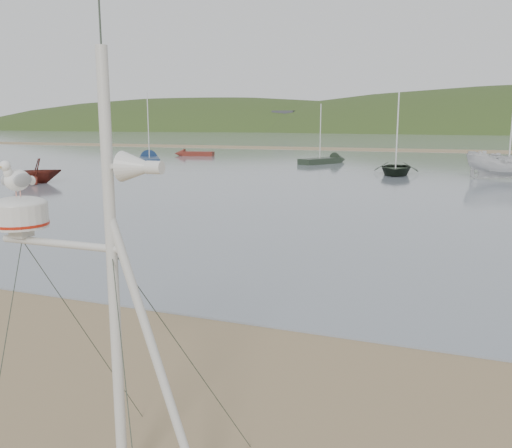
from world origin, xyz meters
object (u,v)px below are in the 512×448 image
(sailboat_dark_mid, at_px, (330,160))
(sailboat_blue_near, at_px, (149,159))
(mast_rig, at_px, (109,371))
(boat_dark, at_px, (397,143))
(boat_red, at_px, (36,160))
(dinghy_red_far, at_px, (190,154))
(boat_white, at_px, (511,139))

(sailboat_dark_mid, xyz_separation_m, sailboat_blue_near, (-16.55, -4.44, -0.00))
(mast_rig, height_order, boat_dark, mast_rig)
(boat_dark, bearing_deg, boat_red, -150.87)
(mast_rig, bearing_deg, sailboat_dark_mid, 100.72)
(sailboat_dark_mid, bearing_deg, mast_rig, -79.28)
(boat_dark, bearing_deg, sailboat_blue_near, 163.26)
(sailboat_blue_near, bearing_deg, dinghy_red_far, 93.17)
(boat_red, relative_size, sailboat_blue_near, 0.42)
(boat_dark, xyz_separation_m, boat_white, (7.28, -0.81, 0.39))
(dinghy_red_far, height_order, sailboat_blue_near, sailboat_blue_near)
(boat_white, bearing_deg, mast_rig, 172.88)
(mast_rig, relative_size, sailboat_dark_mid, 0.94)
(mast_rig, distance_m, boat_dark, 35.59)
(boat_red, relative_size, dinghy_red_far, 0.63)
(mast_rig, relative_size, boat_dark, 1.21)
(sailboat_blue_near, bearing_deg, sailboat_dark_mid, 15.01)
(boat_white, bearing_deg, sailboat_blue_near, 81.78)
(boat_red, xyz_separation_m, dinghy_red_far, (-4.09, 27.76, -1.20))
(mast_rig, xyz_separation_m, boat_white, (5.81, 34.73, 1.36))
(mast_rig, xyz_separation_m, dinghy_red_far, (-25.58, 49.80, -1.02))
(boat_dark, height_order, sailboat_blue_near, sailboat_blue_near)
(dinghy_red_far, xyz_separation_m, sailboat_dark_mid, (17.07, -4.85, 0.01))
(dinghy_red_far, bearing_deg, boat_red, -81.62)
(boat_dark, distance_m, boat_red, 24.16)
(boat_white, relative_size, dinghy_red_far, 1.14)
(boat_dark, distance_m, sailboat_blue_near, 24.20)
(mast_rig, xyz_separation_m, boat_red, (-21.49, 22.04, 0.18))
(mast_rig, bearing_deg, boat_dark, 92.36)
(mast_rig, height_order, dinghy_red_far, mast_rig)
(boat_dark, height_order, sailboat_dark_mid, sailboat_dark_mid)
(mast_rig, bearing_deg, sailboat_blue_near, 121.74)
(boat_red, height_order, sailboat_dark_mid, sailboat_dark_mid)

